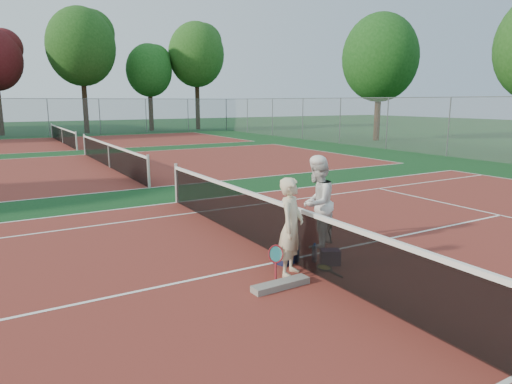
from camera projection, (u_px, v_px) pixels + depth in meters
ground at (288, 260)px, 8.16m from camera, size 130.00×130.00×0.00m
court_main at (288, 260)px, 8.16m from camera, size 23.77×10.97×0.01m
court_far_a at (110, 167)px, 19.56m from camera, size 23.77×10.97×0.01m
court_far_b at (63, 143)px, 30.97m from camera, size 23.77×10.97×0.01m
net_main at (288, 233)px, 8.06m from camera, size 0.10×10.98×1.02m
net_far_a at (109, 156)px, 19.46m from camera, size 0.10×10.98×1.02m
net_far_b at (62, 135)px, 30.87m from camera, size 0.10×10.98×1.02m
fence_back at (48, 118)px, 36.59m from camera, size 32.00×0.06×3.00m
fence_right at (487, 129)px, 21.53m from camera, size 0.06×54.50×3.00m
player_a at (291, 227)px, 7.33m from camera, size 0.70×0.66×1.61m
player_b at (317, 203)px, 8.78m from camera, size 1.06×0.99×1.73m
racket_red at (276, 263)px, 7.18m from camera, size 0.37×0.37×0.56m
racket_black_held at (327, 231)px, 8.96m from camera, size 0.23×0.29×0.58m
racket_spare at (324, 268)px, 7.70m from camera, size 0.28×0.60×0.05m
sports_bag_navy at (286, 254)px, 7.99m from camera, size 0.46×0.38×0.31m
sports_bag_purple at (330, 257)px, 7.91m from camera, size 0.39×0.35×0.27m
net_cover_canvas at (281, 285)px, 6.93m from camera, size 0.97×0.25×0.10m
water_bottle at (314, 254)px, 8.04m from camera, size 0.09×0.09×0.30m
tree_back_3 at (81, 47)px, 39.20m from camera, size 5.79×5.79×10.73m
tree_back_4 at (149, 71)px, 43.23m from camera, size 4.31×4.31×8.14m
tree_back_5 at (196, 55)px, 45.01m from camera, size 5.49×5.49×10.47m
tree_right_1 at (380, 58)px, 32.03m from camera, size 5.32×5.32×8.86m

